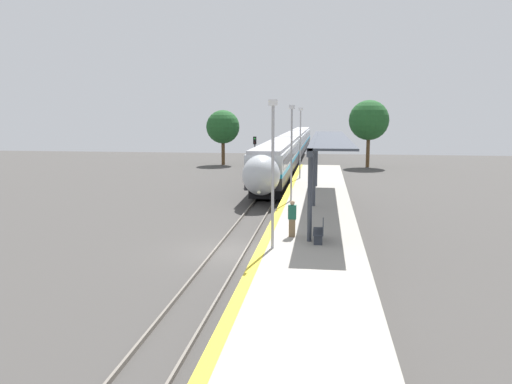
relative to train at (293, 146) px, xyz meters
The scene contains 14 objects.
ground_plane 46.13m from the train, 90.00° to the right, with size 120.00×120.00×0.00m, color #423F3D.
rail_left 46.14m from the train, 90.90° to the right, with size 0.08×90.00×0.15m, color slate.
rail_right 46.14m from the train, 89.10° to the right, with size 0.08×90.00×0.15m, color slate.
train is the anchor object (origin of this frame).
platform_right 46.27m from the train, 85.29° to the right, with size 4.37×64.00×0.98m.
platform_bench 47.49m from the train, 84.96° to the right, with size 0.44×1.62×0.89m.
person_waiting 46.67m from the train, 86.42° to the right, with size 0.36×0.22×1.64m.
railway_signal 23.59m from the train, 94.78° to the right, with size 0.28×0.28×4.41m.
lamppost_near 48.74m from the train, 87.35° to the right, with size 0.36×0.20×5.99m.
lamppost_mid 37.34m from the train, 86.54° to the right, with size 0.36×0.20×5.99m.
lamppost_far 25.96m from the train, 85.01° to the right, with size 0.36×0.20×5.99m.
station_canopy 39.12m from the train, 83.69° to the right, with size 2.02×20.04×4.10m.
background_tree_left 10.56m from the train, 146.62° to the right, with size 4.24×4.24×6.96m.
background_tree_right 11.90m from the train, 32.57° to the right, with size 4.83×4.83×8.13m.
Camera 1 is at (4.26, -22.25, 6.37)m, focal length 35.00 mm.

